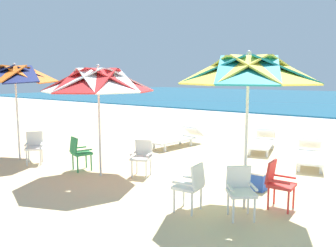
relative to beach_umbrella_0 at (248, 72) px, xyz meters
name	(u,v)px	position (x,y,z in m)	size (l,w,h in m)	color
ground_plane	(271,173)	(-0.39, 2.52, -2.46)	(80.00, 80.00, 0.00)	beige
beach_umbrella_0	(248,72)	(0.00, 0.00, 0.00)	(2.46, 2.46, 2.82)	silver
plastic_chair_0	(191,184)	(-0.70, -0.69, -1.96)	(0.50, 0.48, 0.87)	white
plastic_chair_1	(240,189)	(0.09, -0.40, -1.96)	(0.63, 0.63, 0.87)	white
plastic_chair_2	(278,181)	(0.48, 0.37, -1.96)	(0.48, 0.45, 0.87)	red
beach_umbrella_1	(98,81)	(-3.64, -0.10, -0.19)	(2.59, 2.59, 2.66)	silver
plastic_chair_3	(79,151)	(-4.41, -0.10, -1.96)	(0.56, 0.59, 0.87)	#2D8C4C
plastic_chair_4	(142,155)	(-2.84, 0.50, -1.96)	(0.57, 0.59, 0.87)	white
beach_umbrella_2	(15,75)	(-6.84, -0.28, -0.06)	(2.37, 2.37, 2.75)	silver
plastic_chair_5	(34,146)	(-5.96, -0.35, -1.96)	(0.63, 0.63, 0.87)	white
sun_lounger_0	(310,154)	(0.16, 3.94, -2.18)	(1.13, 2.23, 0.62)	white
sun_lounger_1	(262,142)	(-1.52, 4.89, -2.18)	(1.10, 2.23, 0.62)	white
sun_lounger_2	(177,138)	(-4.10, 3.81, -2.18)	(0.91, 2.21, 0.62)	white
cooler_box	(255,180)	(-0.26, 1.12, -2.25)	(0.50, 0.34, 0.40)	blue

